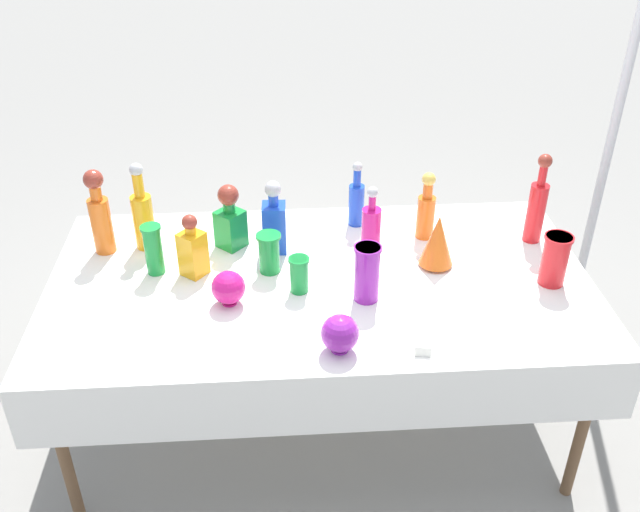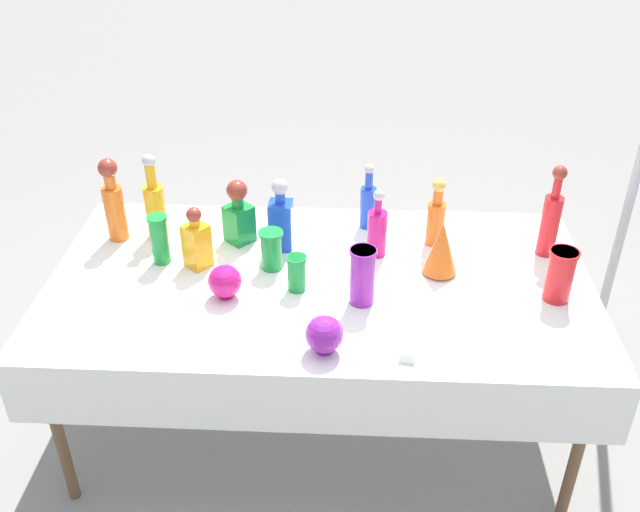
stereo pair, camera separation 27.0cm
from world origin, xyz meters
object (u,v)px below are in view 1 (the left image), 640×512
object	(u,v)px
tall_bottle_5	(426,210)
slender_vase_2	(153,248)
cardboard_box_behind_left	(275,263)
tall_bottle_0	(537,205)
round_bowl_1	(340,334)
tall_bottle_3	(371,227)
slender_vase_4	(269,252)
slender_vase_3	(367,272)
tall_bottle_2	(143,215)
fluted_vase_0	(438,240)
round_bowl_0	(228,288)
canopy_pole	(608,153)
square_decanter_1	(192,249)
slender_vase_0	(555,258)
square_decanter_2	(230,219)
tall_bottle_1	(100,214)
slender_vase_1	(299,273)
tall_bottle_4	(356,200)
square_decanter_0	(274,222)

from	to	relation	value
tall_bottle_5	slender_vase_2	xyz separation A→B (m)	(-1.10, -0.20, -0.02)
tall_bottle_5	cardboard_box_behind_left	world-z (taller)	tall_bottle_5
tall_bottle_0	round_bowl_1	distance (m)	1.10
tall_bottle_3	slender_vase_4	distance (m)	0.43
tall_bottle_3	slender_vase_3	world-z (taller)	tall_bottle_3
tall_bottle_2	fluted_vase_0	xyz separation A→B (m)	(1.16, -0.22, -0.03)
round_bowl_0	canopy_pole	size ratio (longest dim) A/B	0.06
tall_bottle_5	round_bowl_1	bearing A→B (deg)	-120.49
tall_bottle_0	cardboard_box_behind_left	size ratio (longest dim) A/B	0.84
tall_bottle_0	round_bowl_0	world-z (taller)	tall_bottle_0
square_decanter_1	slender_vase_4	distance (m)	0.29
square_decanter_1	slender_vase_0	distance (m)	1.37
slender_vase_3	fluted_vase_0	xyz separation A→B (m)	(0.30, 0.21, -0.00)
square_decanter_2	cardboard_box_behind_left	bearing A→B (deg)	77.26
tall_bottle_2	canopy_pole	xyz separation A→B (m)	(2.08, 0.38, 0.04)
square_decanter_1	slender_vase_3	xyz separation A→B (m)	(0.65, -0.21, 0.01)
slender_vase_2	round_bowl_0	size ratio (longest dim) A/B	1.56
tall_bottle_1	slender_vase_3	xyz separation A→B (m)	(1.02, -0.41, -0.05)
tall_bottle_1	cardboard_box_behind_left	size ratio (longest dim) A/B	0.78
tall_bottle_2	slender_vase_3	xyz separation A→B (m)	(0.86, -0.43, -0.03)
square_decanter_2	slender_vase_0	xyz separation A→B (m)	(1.23, -0.36, -0.02)
tall_bottle_1	tall_bottle_5	distance (m)	1.33
canopy_pole	cardboard_box_behind_left	bearing A→B (deg)	166.96
cardboard_box_behind_left	slender_vase_1	bearing A→B (deg)	-85.17
tall_bottle_4	round_bowl_1	bearing A→B (deg)	-99.92
fluted_vase_0	round_bowl_1	bearing A→B (deg)	-130.75
cardboard_box_behind_left	square_decanter_0	bearing A→B (deg)	-89.51
tall_bottle_5	canopy_pole	xyz separation A→B (m)	(0.92, 0.38, 0.06)
tall_bottle_2	slender_vase_2	size ratio (longest dim) A/B	1.83
tall_bottle_3	square_decanter_2	distance (m)	0.57
tall_bottle_4	square_decanter_1	bearing A→B (deg)	-152.65
slender_vase_2	round_bowl_1	xyz separation A→B (m)	(0.67, -0.52, -0.04)
slender_vase_4	tall_bottle_3	bearing A→B (deg)	16.85
tall_bottle_3	slender_vase_0	xyz separation A→B (m)	(0.66, -0.28, -0.00)
tall_bottle_0	canopy_pole	bearing A→B (deg)	42.62
slender_vase_3	tall_bottle_2	bearing A→B (deg)	153.49
round_bowl_0	tall_bottle_0	bearing A→B (deg)	16.49
slender_vase_0	slender_vase_1	distance (m)	0.96
tall_bottle_4	square_decanter_1	distance (m)	0.76
tall_bottle_3	square_decanter_2	bearing A→B (deg)	172.25
tall_bottle_1	square_decanter_0	distance (m)	0.70
tall_bottle_4	tall_bottle_5	bearing A→B (deg)	-24.53
tall_bottle_3	slender_vase_3	distance (m)	0.34
tall_bottle_0	tall_bottle_3	xyz separation A→B (m)	(-0.69, -0.04, -0.05)
tall_bottle_1	fluted_vase_0	world-z (taller)	tall_bottle_1
tall_bottle_4	slender_vase_1	xyz separation A→B (m)	(-0.27, -0.49, -0.04)
fluted_vase_0	tall_bottle_3	bearing A→B (deg)	152.05
square_decanter_1	round_bowl_0	size ratio (longest dim) A/B	1.97
slender_vase_0	slender_vase_2	distance (m)	1.53
tall_bottle_5	canopy_pole	bearing A→B (deg)	22.46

